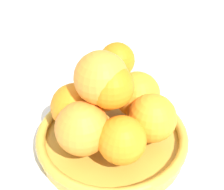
% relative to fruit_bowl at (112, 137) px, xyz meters
% --- Properties ---
extents(ground_plane, '(4.00, 4.00, 0.00)m').
position_rel_fruit_bowl_xyz_m(ground_plane, '(0.00, 0.00, -0.02)').
color(ground_plane, white).
extents(fruit_bowl, '(0.25, 0.25, 0.03)m').
position_rel_fruit_bowl_xyz_m(fruit_bowl, '(0.00, 0.00, 0.00)').
color(fruit_bowl, gold).
rests_on(fruit_bowl, ground_plane).
extents(orange_pile, '(0.20, 0.18, 0.14)m').
position_rel_fruit_bowl_xyz_m(orange_pile, '(0.00, -0.00, 0.07)').
color(orange_pile, orange).
rests_on(orange_pile, fruit_bowl).
extents(stray_orange, '(0.08, 0.08, 0.08)m').
position_rel_fruit_bowl_xyz_m(stray_orange, '(-0.14, -0.16, 0.02)').
color(stray_orange, orange).
rests_on(stray_orange, ground_plane).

